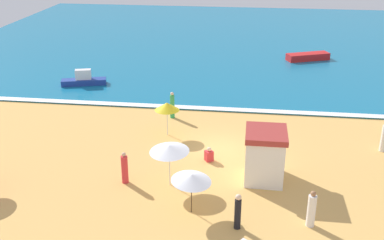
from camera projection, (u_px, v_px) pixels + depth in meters
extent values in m
plane|color=#E0A856|center=(220.00, 149.00, 27.89)|extent=(60.00, 60.00, 0.00)
cube|color=#146B93|center=(239.00, 40.00, 53.47)|extent=(60.00, 44.00, 0.10)
cube|color=white|center=(227.00, 109.00, 33.61)|extent=(57.00, 0.70, 0.01)
cube|color=white|center=(265.00, 158.00, 24.24)|extent=(1.98, 2.24, 2.43)
cube|color=#A5332D|center=(266.00, 134.00, 23.71)|extent=(2.08, 2.36, 0.29)
cylinder|color=silver|center=(170.00, 166.00, 23.74)|extent=(0.05, 0.05, 2.18)
cone|color=white|center=(169.00, 148.00, 23.36)|extent=(2.67, 2.68, 0.48)
cylinder|color=silver|center=(167.00, 119.00, 29.42)|extent=(0.05, 0.05, 2.10)
cone|color=yellow|center=(167.00, 106.00, 29.09)|extent=(1.74, 1.74, 0.50)
cylinder|color=#4C3823|center=(191.00, 194.00, 21.53)|extent=(0.05, 0.05, 1.92)
cone|color=white|center=(191.00, 178.00, 21.20)|extent=(2.56, 2.55, 0.51)
cylinder|color=green|center=(172.00, 106.00, 32.12)|extent=(0.39, 0.39, 1.63)
sphere|color=beige|center=(172.00, 94.00, 31.76)|extent=(0.23, 0.23, 0.23)
cylinder|color=white|center=(311.00, 211.00, 20.61)|extent=(0.49, 0.49, 1.52)
sphere|color=#9E6B47|center=(313.00, 194.00, 20.28)|extent=(0.24, 0.24, 0.24)
cylinder|color=white|center=(384.00, 138.00, 27.41)|extent=(0.43, 0.43, 1.60)
cylinder|color=black|center=(238.00, 214.00, 20.46)|extent=(0.41, 0.41, 1.44)
sphere|color=beige|center=(238.00, 197.00, 20.13)|extent=(0.27, 0.27, 0.27)
cylinder|color=red|center=(125.00, 169.00, 24.08)|extent=(0.48, 0.48, 1.50)
sphere|color=#DBA884|center=(124.00, 154.00, 23.75)|extent=(0.22, 0.22, 0.22)
cube|color=red|center=(209.00, 156.00, 26.47)|extent=(0.56, 0.56, 0.60)
sphere|color=beige|center=(209.00, 149.00, 26.32)|extent=(0.24, 0.24, 0.24)
cube|color=navy|center=(84.00, 82.00, 38.59)|extent=(3.69, 1.86, 0.46)
cube|color=silver|center=(83.00, 74.00, 38.34)|extent=(1.35, 0.88, 0.81)
cube|color=red|center=(308.00, 57.00, 45.46)|extent=(4.26, 2.70, 0.65)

